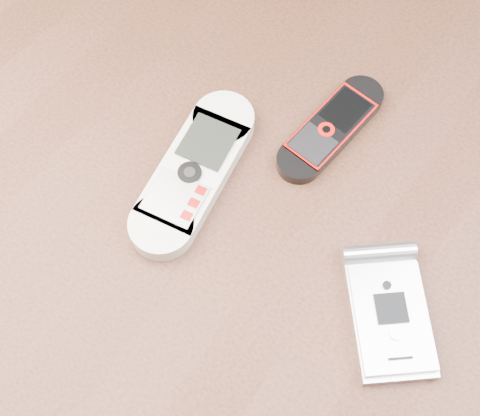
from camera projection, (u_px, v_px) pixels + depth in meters
name	position (u px, v px, depth m)	size (l,w,h in m)	color
ground	(238.00, 376.00, 1.27)	(4.00, 4.00, 0.00)	#472B19
table	(236.00, 253.00, 0.69)	(1.20, 0.80, 0.75)	black
nokia_white	(194.00, 172.00, 0.60)	(0.06, 0.18, 0.02)	silver
nokia_black_red	(331.00, 128.00, 0.62)	(0.04, 0.14, 0.01)	black
motorola_razr	(390.00, 315.00, 0.54)	(0.06, 0.12, 0.02)	silver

